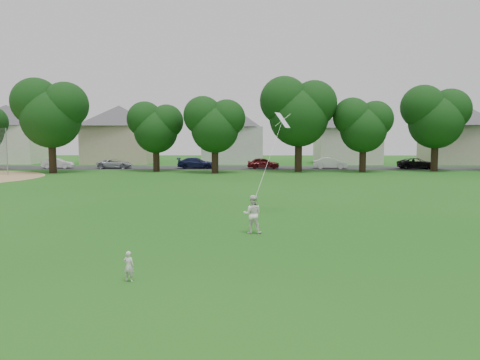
{
  "coord_description": "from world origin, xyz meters",
  "views": [
    {
      "loc": [
        2.2,
        -13.94,
        3.79
      ],
      "look_at": [
        1.91,
        2.0,
        2.3
      ],
      "focal_mm": 35.0,
      "sensor_mm": 36.0,
      "label": 1
    }
  ],
  "objects": [
    {
      "name": "tree_row",
      "position": [
        2.01,
        36.05,
        6.21
      ],
      "size": [
        82.26,
        9.15,
        10.4
      ],
      "color": "black",
      "rests_on": "ground"
    },
    {
      "name": "house_row",
      "position": [
        -0.11,
        52.0,
        4.88
      ],
      "size": [
        77.96,
        14.05,
        9.68
      ],
      "color": "silver",
      "rests_on": "ground"
    },
    {
      "name": "ground",
      "position": [
        0.0,
        0.0,
        0.0
      ],
      "size": [
        160.0,
        160.0,
        0.0
      ],
      "primitive_type": "plane",
      "color": "#135413",
      "rests_on": "ground"
    },
    {
      "name": "toddler",
      "position": [
        -0.92,
        -2.05,
        0.41
      ],
      "size": [
        0.33,
        0.26,
        0.82
      ],
      "primitive_type": "imported",
      "rotation": [
        0.0,
        0.0,
        2.91
      ],
      "color": "silver",
      "rests_on": "ground"
    },
    {
      "name": "older_boy",
      "position": [
        2.36,
        4.16,
        0.75
      ],
      "size": [
        0.77,
        0.62,
        1.51
      ],
      "primitive_type": "imported",
      "rotation": [
        0.0,
        0.0,
        3.08
      ],
      "color": "white",
      "rests_on": "ground"
    },
    {
      "name": "street",
      "position": [
        0.0,
        42.0,
        0.01
      ],
      "size": [
        90.0,
        7.0,
        0.01
      ],
      "primitive_type": "cube",
      "color": "#2D2D30",
      "rests_on": "ground"
    },
    {
      "name": "kite",
      "position": [
        3.11,
        6.52,
        2.83
      ],
      "size": [
        1.19,
        2.89,
        6.05
      ],
      "color": "white",
      "rests_on": "ground"
    },
    {
      "name": "parked_cars",
      "position": [
        -0.9,
        41.0,
        0.62
      ],
      "size": [
        55.27,
        2.19,
        1.29
      ],
      "color": "black",
      "rests_on": "ground"
    }
  ]
}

